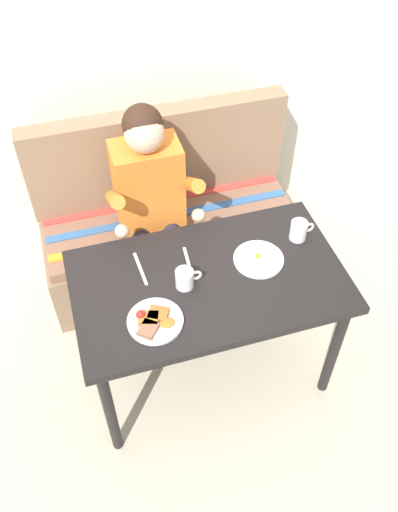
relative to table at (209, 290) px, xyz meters
name	(u,v)px	position (x,y,z in m)	size (l,w,h in m)	color
ground_plane	(207,366)	(0.00, 0.00, -0.65)	(8.00, 8.00, 0.00)	#B7AE94
back_wall	(136,26)	(0.00, 1.27, 0.65)	(4.40, 0.10, 2.60)	silver
table	(209,290)	(0.00, 0.00, 0.00)	(1.20, 0.70, 0.73)	black
couch	(169,227)	(0.00, 0.76, -0.32)	(1.44, 0.56, 1.00)	#83674D
person	(152,197)	(-0.12, 0.59, 0.09)	(0.45, 0.61, 1.21)	orange
plate_breakfast	(154,321)	(-0.28, -0.16, 0.10)	(0.23, 0.23, 0.05)	white
plate_eggs	(259,259)	(0.25, 0.04, 0.09)	(0.23, 0.23, 0.04)	white
coffee_mug	(185,278)	(-0.11, -0.01, 0.13)	(0.12, 0.08, 0.09)	white
coffee_mug_second	(299,230)	(0.48, 0.12, 0.13)	(0.12, 0.08, 0.10)	white
fork	(188,261)	(-0.06, 0.12, 0.08)	(0.01, 0.17, 0.01)	silver
knife	(140,269)	(-0.28, 0.14, 0.08)	(0.01, 0.20, 0.01)	silver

